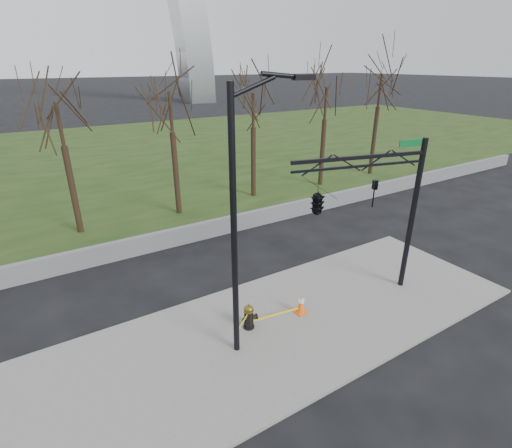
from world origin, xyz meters
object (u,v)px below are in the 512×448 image
traffic_cone (301,304)px  traffic_signal_mast (338,198)px  street_light (241,212)px  fire_hydrant (249,317)px

traffic_cone → traffic_signal_mast: bearing=5.6°
traffic_cone → traffic_signal_mast: (1.47, 0.15, 3.69)m
street_light → traffic_cone: bearing=16.2°
fire_hydrant → traffic_cone: bearing=6.0°
fire_hydrant → street_light: 4.28m
traffic_signal_mast → street_light: bearing=-157.9°
fire_hydrant → traffic_signal_mast: traffic_signal_mast is taller
traffic_cone → fire_hydrant: bearing=172.1°
traffic_cone → traffic_signal_mast: size_ratio=0.12×
traffic_cone → street_light: (-2.63, -0.45, 4.24)m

